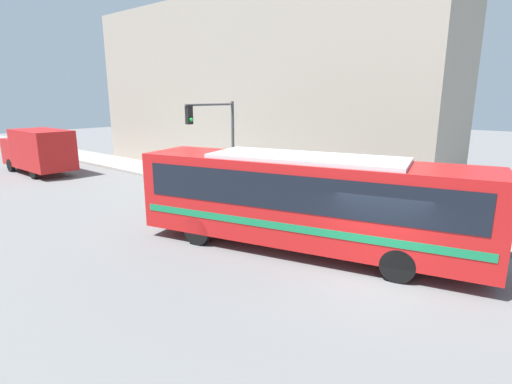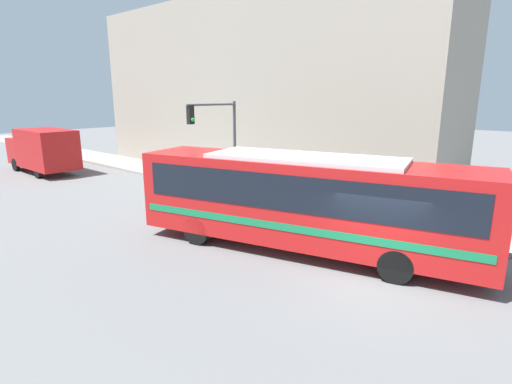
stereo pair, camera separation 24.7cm
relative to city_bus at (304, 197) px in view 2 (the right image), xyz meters
The scene contains 8 objects.
ground_plane 3.54m from the city_bus, 100.27° to the right, with size 120.00×120.00×0.00m, color slate.
sidewalk 18.06m from the city_bus, 71.82° to the left, with size 3.27×70.00×0.17m.
building_facade 15.72m from the city_bus, 47.81° to the left, with size 6.00×26.46×11.44m.
city_bus is the anchor object (origin of this frame).
delivery_truck 21.66m from the city_bus, 89.82° to the left, with size 2.45×6.70×3.02m.
fire_hydrant 4.92m from the city_bus, 14.67° to the left, with size 0.21×0.29×0.71m.
traffic_light_pole 8.70m from the city_bus, 65.62° to the left, with size 3.28×0.35×4.76m.
pedestrian_near_corner 6.04m from the city_bus, ahead, with size 0.34×0.34×1.60m.
Camera 2 is at (-10.25, -4.40, 5.22)m, focal length 28.00 mm.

